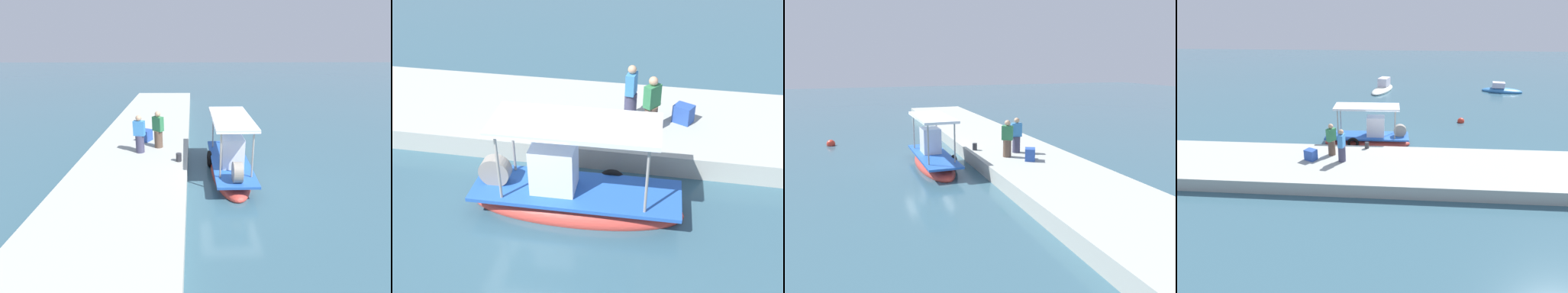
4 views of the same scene
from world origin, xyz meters
The scene contains 8 objects.
ground_plane centered at (0.00, 0.00, 0.00)m, with size 120.00×120.00×0.00m, color #365B6B.
dock_quay centered at (0.00, -4.18, 0.33)m, with size 36.00×4.73×0.66m, color #AAB0A7.
main_fishing_boat centered at (-1.18, 0.03, 0.45)m, with size 5.57×1.80×2.92m.
fisherman_near_bollard centered at (-2.23, -4.02, 1.46)m, with size 0.45×0.53×1.76m.
fisherman_by_crate centered at (-2.92, -3.24, 1.47)m, with size 0.55×0.57×1.78m.
mooring_bollard centered at (-1.08, -2.19, 0.84)m, with size 0.24×0.24×0.36m, color #2D2D33.
cargo_crate centered at (-3.91, -3.98, 0.94)m, with size 0.57×0.46×0.57m, color #2B50A9.
marker_buoy centered at (5.65, 5.09, 0.10)m, with size 0.52×0.52×0.52m.
Camera 3 is at (-19.54, 3.74, 5.19)m, focal length 35.33 mm.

